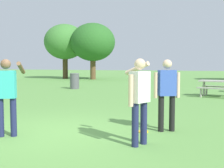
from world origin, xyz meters
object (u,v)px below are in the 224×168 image
Objects in this scene: person_thrower at (7,91)px; person_catcher at (167,90)px; frisbee at (143,131)px; person_bystander at (139,95)px; trash_can_further_along at (75,81)px; picnic_table_near at (219,85)px; tree_broad_center at (93,42)px; tree_tall_left at (65,42)px.

person_thrower is 3.50m from person_catcher.
person_bystander is at bearing -81.79° from frisbee.
person_bystander is at bearing -57.84° from trash_can_further_along.
picnic_table_near is at bearing -11.42° from trash_can_further_along.
tree_broad_center is (-9.65, 20.65, 2.70)m from person_bystander.
person_thrower is 0.30× the size of tree_broad_center.
trash_can_further_along is (-3.81, 10.78, -0.48)m from person_thrower.
person_catcher is at bearing -62.73° from tree_broad_center.
tree_tall_left reaches higher than person_catcher.
tree_tall_left is at bearing 140.09° from picnic_table_near.
person_bystander is at bearing -100.79° from picnic_table_near.
person_catcher reaches higher than picnic_table_near.
trash_can_further_along is (-6.61, 10.50, -0.48)m from person_bystander.
person_thrower is at bearing -71.87° from tree_broad_center.
frisbee is 0.25× the size of trash_can_further_along.
frisbee is at bearing -55.73° from trash_can_further_along.
tree_tall_left is (-12.83, 20.07, 3.80)m from frisbee.
frisbee is 11.48m from trash_can_further_along.
person_thrower and person_catcher have the same top height.
person_thrower is 6.83× the size of frisbee.
frisbee is 24.12m from tree_tall_left.
person_bystander reaches higher than frisbee.
person_catcher is 6.83× the size of frisbee.
person_catcher is (3.13, 1.56, -0.02)m from person_thrower.
frisbee is 0.04× the size of tree_tall_left.
tree_broad_center is at bearing 133.78° from picnic_table_near.
person_catcher and person_bystander have the same top height.
person_catcher is 1.32m from person_bystander.
person_catcher reaches higher than trash_can_further_along.
trash_can_further_along is at bearing -58.97° from tree_tall_left.
trash_can_further_along is at bearing 122.16° from person_bystander.
tree_broad_center is (-6.85, 20.93, 2.70)m from person_thrower.
person_thrower is at bearing -116.18° from picnic_table_near.
person_bystander is 12.42m from trash_can_further_along.
person_thrower is 0.29× the size of tree_tall_left.
person_thrower is 1.00× the size of person_bystander.
trash_can_further_along reaches higher than picnic_table_near.
person_catcher is 1.08m from frisbee.
person_catcher is 1.00× the size of person_bystander.
person_thrower reaches higher than frisbee.
frisbee is 22.11m from tree_broad_center.
tree_tall_left reaches higher than trash_can_further_along.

